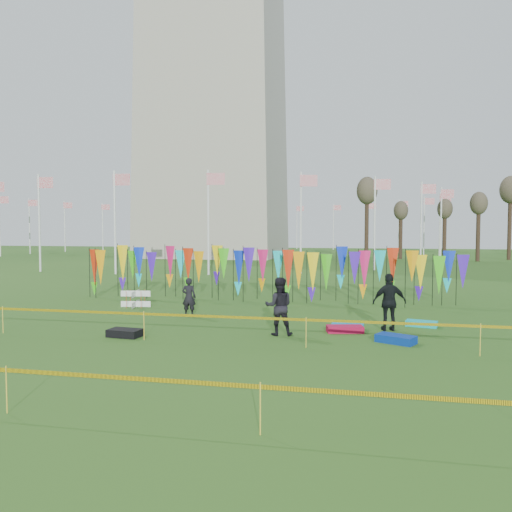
% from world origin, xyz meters
% --- Properties ---
extents(ground, '(160.00, 160.00, 0.00)m').
position_xyz_m(ground, '(0.00, 0.00, 0.00)').
color(ground, '#255016').
rests_on(ground, ground).
extents(flagpole_ring, '(57.40, 56.16, 8.00)m').
position_xyz_m(flagpole_ring, '(-14.00, 48.00, 4.00)').
color(flagpole_ring, silver).
rests_on(flagpole_ring, ground).
extents(banner_row, '(18.64, 0.64, 2.50)m').
position_xyz_m(banner_row, '(0.28, 8.08, 1.62)').
color(banner_row, black).
rests_on(banner_row, ground).
extents(caution_tape_near, '(26.00, 0.02, 0.90)m').
position_xyz_m(caution_tape_near, '(-0.22, -1.18, 0.78)').
color(caution_tape_near, yellow).
rests_on(caution_tape_near, ground).
extents(caution_tape_far, '(26.00, 0.02, 0.90)m').
position_xyz_m(caution_tape_far, '(-0.22, -7.53, 0.78)').
color(caution_tape_far, yellow).
rests_on(caution_tape_far, ground).
extents(box_kite, '(0.67, 0.67, 0.75)m').
position_xyz_m(box_kite, '(-5.16, 4.92, 0.37)').
color(box_kite, '#B62A0D').
rests_on(box_kite, ground).
extents(person_left, '(0.58, 0.43, 1.55)m').
position_xyz_m(person_left, '(-2.02, 3.11, 0.78)').
color(person_left, black).
rests_on(person_left, ground).
extents(person_mid, '(1.00, 0.71, 1.90)m').
position_xyz_m(person_mid, '(2.04, 0.40, 0.95)').
color(person_mid, black).
rests_on(person_mid, ground).
extents(person_right, '(1.26, 0.88, 1.96)m').
position_xyz_m(person_right, '(5.61, 1.88, 0.98)').
color(person_right, black).
rests_on(person_right, ground).
extents(kite_bag_turquoise, '(1.10, 0.59, 0.22)m').
position_xyz_m(kite_bag_turquoise, '(4.22, 1.76, 0.11)').
color(kite_bag_turquoise, '#0D8AC4').
rests_on(kite_bag_turquoise, ground).
extents(kite_bag_blue, '(1.28, 1.05, 0.24)m').
position_xyz_m(kite_bag_blue, '(5.71, 0.01, 0.12)').
color(kite_bag_blue, '#09329D').
rests_on(kite_bag_blue, ground).
extents(kite_bag_red, '(1.29, 0.79, 0.22)m').
position_xyz_m(kite_bag_red, '(4.14, 1.28, 0.11)').
color(kite_bag_red, '#B80C39').
rests_on(kite_bag_red, ground).
extents(kite_bag_black, '(1.11, 0.72, 0.24)m').
position_xyz_m(kite_bag_black, '(-2.78, -0.87, 0.12)').
color(kite_bag_black, black).
rests_on(kite_bag_black, ground).
extents(kite_bag_teal, '(1.15, 0.74, 0.20)m').
position_xyz_m(kite_bag_teal, '(6.79, 2.86, 0.10)').
color(kite_bag_teal, '#0EC0C6').
rests_on(kite_bag_teal, ground).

